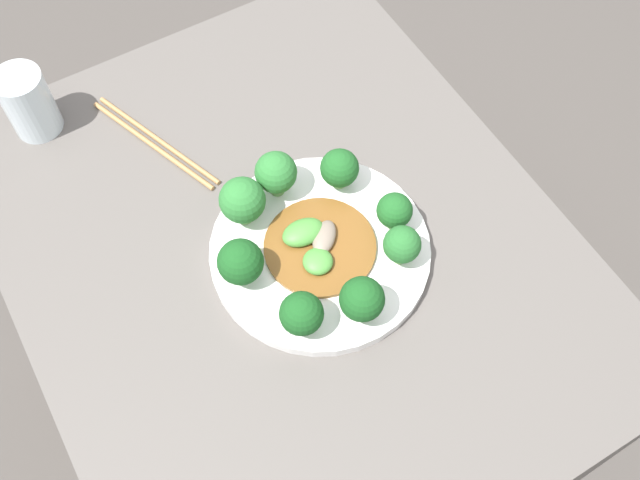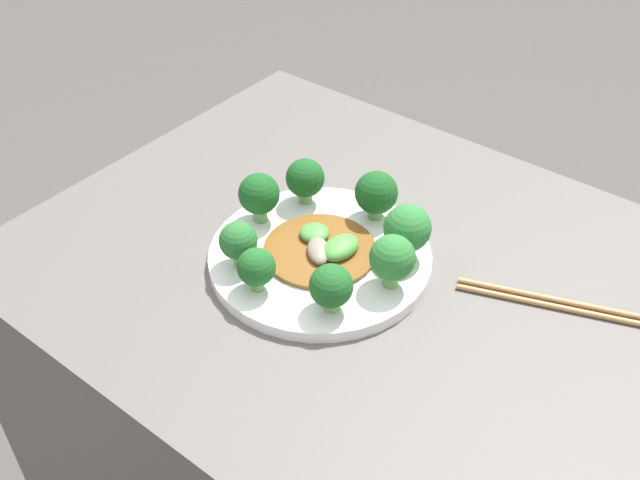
# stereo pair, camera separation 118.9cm
# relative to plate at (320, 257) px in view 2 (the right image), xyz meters

# --- Properties ---
(table) EXTENTS (0.84, 0.69, 0.71)m
(table) POSITION_rel_plate_xyz_m (0.03, 0.03, -0.36)
(table) COLOR #5B5651
(table) RESTS_ON ground_plane
(plate) EXTENTS (0.28, 0.28, 0.02)m
(plate) POSITION_rel_plate_xyz_m (0.00, 0.00, 0.00)
(plate) COLOR white
(plate) RESTS_ON table
(broccoli_southeast) EXTENTS (0.05, 0.05, 0.06)m
(broccoli_southeast) POSITION_rel_plate_xyz_m (0.07, -0.07, 0.04)
(broccoli_southeast) COLOR #7AAD5B
(broccoli_southeast) RESTS_ON plate
(broccoli_northwest) EXTENTS (0.05, 0.05, 0.07)m
(broccoli_northwest) POSITION_rel_plate_xyz_m (-0.08, 0.07, 0.05)
(broccoli_northwest) COLOR #70A356
(broccoli_northwest) RESTS_ON plate
(broccoli_northeast) EXTENTS (0.06, 0.06, 0.07)m
(broccoli_northeast) POSITION_rel_plate_xyz_m (0.09, 0.06, 0.05)
(broccoli_northeast) COLOR #7AAD5B
(broccoli_northeast) RESTS_ON plate
(broccoli_west) EXTENTS (0.05, 0.05, 0.07)m
(broccoli_west) POSITION_rel_plate_xyz_m (-0.10, 0.00, 0.05)
(broccoli_west) COLOR #70A356
(broccoli_west) RESTS_ON plate
(broccoli_north) EXTENTS (0.06, 0.06, 0.07)m
(broccoli_north) POSITION_rel_plate_xyz_m (0.01, 0.10, 0.05)
(broccoli_north) COLOR #70A356
(broccoli_north) RESTS_ON plate
(broccoli_south) EXTENTS (0.05, 0.05, 0.06)m
(broccoli_south) POSITION_rel_plate_xyz_m (-0.02, -0.10, 0.04)
(broccoli_south) COLOR #70A356
(broccoli_south) RESTS_ON plate
(broccoli_southwest) EXTENTS (0.05, 0.05, 0.06)m
(broccoli_southwest) POSITION_rel_plate_xyz_m (-0.06, -0.08, 0.04)
(broccoli_southwest) COLOR #7AAD5B
(broccoli_southwest) RESTS_ON plate
(broccoli_east) EXTENTS (0.06, 0.06, 0.07)m
(broccoli_east) POSITION_rel_plate_xyz_m (0.10, 0.00, 0.05)
(broccoli_east) COLOR #70A356
(broccoli_east) RESTS_ON plate
(stirfry_center) EXTENTS (0.14, 0.14, 0.02)m
(stirfry_center) POSITION_rel_plate_xyz_m (0.00, 0.00, 0.02)
(stirfry_center) COLOR brown
(stirfry_center) RESTS_ON plate
(chopsticks) EXTENTS (0.23, 0.10, 0.01)m
(chopsticks) POSITION_rel_plate_xyz_m (0.27, 0.11, -0.00)
(chopsticks) COLOR #AD7F4C
(chopsticks) RESTS_ON table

